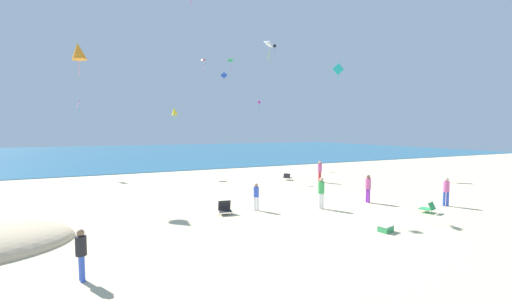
{
  "coord_description": "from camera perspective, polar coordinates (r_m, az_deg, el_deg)",
  "views": [
    {
      "loc": [
        -8.17,
        -11.21,
        4.01
      ],
      "look_at": [
        0.0,
        5.84,
        2.67
      ],
      "focal_mm": 22.92,
      "sensor_mm": 36.0,
      "label": 1
    }
  ],
  "objects": [
    {
      "name": "cooler_box",
      "position": [
        14.21,
        21.69,
        -12.04
      ],
      "size": [
        0.64,
        0.52,
        0.27
      ],
      "rotation": [
        0.0,
        0.0,
        0.22
      ],
      "color": "#339956",
      "rests_on": "ground_plane"
    },
    {
      "name": "person_0",
      "position": [
        10.15,
        -28.2,
        -14.8
      ],
      "size": [
        0.34,
        0.34,
        1.4
      ],
      "rotation": [
        0.0,
        0.0,
        0.24
      ],
      "color": "blue",
      "rests_on": "ground_plane"
    },
    {
      "name": "person_4",
      "position": [
        20.09,
        30.26,
        -5.47
      ],
      "size": [
        0.42,
        0.42,
        1.52
      ],
      "rotation": [
        0.0,
        0.0,
        4.08
      ],
      "color": "blue",
      "rests_on": "ground_plane"
    },
    {
      "name": "kite_yellow",
      "position": [
        29.85,
        -14.04,
        7.16
      ],
      "size": [
        0.74,
        0.71,
        1.14
      ],
      "rotation": [
        0.0,
        0.0,
        4.42
      ],
      "color": "yellow"
    },
    {
      "name": "beach_chair_mid_beach",
      "position": [
        18.16,
        27.84,
        -8.36
      ],
      "size": [
        0.73,
        0.78,
        0.53
      ],
      "rotation": [
        0.0,
        0.0,
        1.86
      ],
      "color": "#2D9956",
      "rests_on": "ground_plane"
    },
    {
      "name": "person_2",
      "position": [
        17.11,
        11.31,
        -6.4
      ],
      "size": [
        0.37,
        0.37,
        1.6
      ],
      "rotation": [
        0.0,
        0.0,
        1.75
      ],
      "color": "white",
      "rests_on": "ground_plane"
    },
    {
      "name": "person_3",
      "position": [
        25.71,
        11.07,
        -2.83
      ],
      "size": [
        0.45,
        0.45,
        1.66
      ],
      "rotation": [
        0.0,
        0.0,
        2.1
      ],
      "color": "red",
      "rests_on": "ground_plane"
    },
    {
      "name": "kite_white",
      "position": [
        19.56,
        2.47,
        18.71
      ],
      "size": [
        0.81,
        0.85,
        1.19
      ],
      "rotation": [
        0.0,
        0.0,
        4.14
      ],
      "color": "white"
    },
    {
      "name": "kite_green",
      "position": [
        40.1,
        -4.34,
        15.95
      ],
      "size": [
        0.71,
        0.8,
        1.53
      ],
      "rotation": [
        0.0,
        0.0,
        5.07
      ],
      "color": "green"
    },
    {
      "name": "ocean_water",
      "position": [
        62.67,
        -18.06,
        0.21
      ],
      "size": [
        120.0,
        60.0,
        0.05
      ],
      "primitive_type": "cube",
      "color": "#236084",
      "rests_on": "ground_plane"
    },
    {
      "name": "kite_black",
      "position": [
        42.85,
        3.28,
        18.16
      ],
      "size": [
        0.4,
        0.36,
        1.11
      ],
      "rotation": [
        0.0,
        0.0,
        5.46
      ],
      "color": "black"
    },
    {
      "name": "kite_red",
      "position": [
        30.68,
        -9.22,
        15.85
      ],
      "size": [
        0.52,
        0.5,
        1.27
      ],
      "rotation": [
        0.0,
        0.0,
        2.46
      ],
      "color": "red"
    },
    {
      "name": "beach_chair_near_camera",
      "position": [
        26.5,
        5.54,
        -4.08
      ],
      "size": [
        0.76,
        0.77,
        0.55
      ],
      "rotation": [
        0.0,
        0.0,
        0.55
      ],
      "color": "black",
      "rests_on": "ground_plane"
    },
    {
      "name": "kite_teal",
      "position": [
        32.1,
        14.15,
        14.06
      ],
      "size": [
        1.04,
        0.44,
        1.68
      ],
      "rotation": [
        0.0,
        0.0,
        5.96
      ],
      "color": "#1EADAD"
    },
    {
      "name": "ground_plane",
      "position": [
        23.08,
        -4.5,
        -5.95
      ],
      "size": [
        120.0,
        120.0,
        0.0
      ],
      "primitive_type": "plane",
      "color": "beige"
    },
    {
      "name": "person_1",
      "position": [
        16.46,
        0.04,
        -7.22
      ],
      "size": [
        0.38,
        0.38,
        1.37
      ],
      "rotation": [
        0.0,
        0.0,
        3.93
      ],
      "color": "white",
      "rests_on": "ground_plane"
    },
    {
      "name": "kite_magenta",
      "position": [
        36.78,
        0.55,
        8.88
      ],
      "size": [
        0.51,
        0.23,
        1.14
      ],
      "rotation": [
        0.0,
        0.0,
        0.11
      ],
      "color": "#DB3DA8"
    },
    {
      "name": "kite_orange",
      "position": [
        22.35,
        -28.58,
        15.42
      ],
      "size": [
        1.09,
        1.04,
        1.95
      ],
      "rotation": [
        0.0,
        0.0,
        1.26
      ],
      "color": "orange"
    },
    {
      "name": "kite_blue",
      "position": [
        33.29,
        -5.6,
        13.4
      ],
      "size": [
        0.65,
        0.37,
        1.03
      ],
      "rotation": [
        0.0,
        0.0,
        3.06
      ],
      "color": "blue"
    },
    {
      "name": "beach_chair_far_left",
      "position": [
        15.91,
        -5.45,
        -9.47
      ],
      "size": [
        0.69,
        0.68,
        0.64
      ],
      "rotation": [
        0.0,
        0.0,
        4.54
      ],
      "color": "black",
      "rests_on": "ground_plane"
    },
    {
      "name": "kite_pink",
      "position": [
        32.82,
        -28.55,
        7.75
      ],
      "size": [
        0.37,
        0.95,
        1.43
      ],
      "rotation": [
        0.0,
        0.0,
        4.39
      ],
      "color": "pink"
    },
    {
      "name": "person_5",
      "position": [
        19.2,
        18.98,
        -5.48
      ],
      "size": [
        0.35,
        0.35,
        1.56
      ],
      "rotation": [
        0.0,
        0.0,
        6.13
      ],
      "color": "purple",
      "rests_on": "ground_plane"
    }
  ]
}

